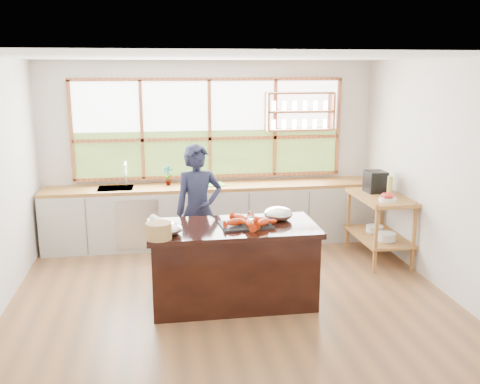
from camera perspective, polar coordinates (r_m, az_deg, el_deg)
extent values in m
plane|color=brown|center=(6.35, -1.02, -10.91)|extent=(5.00, 5.00, 0.00)
cube|color=beige|center=(8.13, -3.25, 4.33)|extent=(5.00, 0.02, 2.70)
cube|color=beige|center=(3.79, 3.60, -5.88)|extent=(5.00, 0.02, 2.70)
cube|color=beige|center=(6.74, 20.50, 1.70)|extent=(0.02, 4.50, 2.70)
cube|color=white|center=(5.81, -1.13, 14.23)|extent=(5.00, 4.50, 0.02)
cube|color=#AF6438|center=(8.06, -3.26, 6.76)|extent=(4.05, 0.06, 1.50)
cube|color=white|center=(8.05, -3.31, 9.24)|extent=(3.98, 0.01, 0.75)
cube|color=#37571C|center=(8.13, -3.24, 4.13)|extent=(3.98, 0.01, 0.70)
cube|color=#AF6438|center=(8.16, 6.41, 10.47)|extent=(1.00, 0.28, 0.03)
cube|color=#AF6438|center=(8.17, 6.36, 8.55)|extent=(1.00, 0.28, 0.03)
cube|color=#AF6438|center=(8.20, 6.32, 6.63)|extent=(1.00, 0.28, 0.03)
cube|color=#AF6438|center=(8.06, 2.89, 8.54)|extent=(0.03, 0.28, 0.55)
cube|color=#AF6438|center=(8.32, 9.73, 8.52)|extent=(0.03, 0.28, 0.55)
cube|color=#BBB7B0|center=(8.03, -2.94, -2.54)|extent=(4.90, 0.62, 0.85)
cube|color=silver|center=(7.69, -10.88, -3.43)|extent=(0.60, 0.01, 0.72)
cube|color=olive|center=(7.92, -2.98, 0.59)|extent=(4.90, 0.62, 0.05)
cube|color=silver|center=(7.91, -13.11, -0.15)|extent=(0.50, 0.42, 0.16)
cube|color=olive|center=(7.27, 18.07, -4.65)|extent=(0.04, 0.04, 0.90)
cube|color=olive|center=(8.13, 14.92, -2.58)|extent=(0.04, 0.04, 0.90)
cube|color=olive|center=(7.05, 14.28, -4.94)|extent=(0.04, 0.04, 0.90)
cube|color=olive|center=(7.94, 11.48, -2.78)|extent=(0.04, 0.04, 0.90)
cube|color=olive|center=(7.63, 14.57, -4.61)|extent=(0.62, 1.10, 0.03)
cube|color=olive|center=(7.48, 14.81, -0.56)|extent=(0.62, 1.10, 0.05)
cylinder|color=silver|center=(7.39, 15.36, -4.67)|extent=(0.24, 0.24, 0.11)
cylinder|color=silver|center=(7.74, 14.16, -3.86)|extent=(0.24, 0.24, 0.09)
cube|color=black|center=(6.01, -0.77, -8.02)|extent=(1.77, 0.82, 0.84)
cube|color=black|center=(5.86, -0.79, -3.91)|extent=(1.85, 0.90, 0.06)
imported|color=#191D35|center=(6.74, -4.44, -1.98)|extent=(0.68, 0.52, 1.67)
imported|color=slate|center=(7.90, -7.71, 1.75)|extent=(0.18, 0.15, 0.30)
cube|color=#57BF43|center=(7.91, -3.19, 0.82)|extent=(0.46, 0.38, 0.01)
cube|color=black|center=(7.64, 14.25, 1.08)|extent=(0.27, 0.29, 0.30)
cylinder|color=#A2AD4D|center=(7.34, 15.70, 0.51)|extent=(0.09, 0.09, 0.30)
cylinder|color=silver|center=(7.17, 15.47, -0.77)|extent=(0.22, 0.22, 0.05)
sphere|color=red|center=(7.18, 15.86, -0.37)|extent=(0.07, 0.07, 0.07)
sphere|color=red|center=(7.21, 15.45, -0.29)|extent=(0.07, 0.07, 0.07)
sphere|color=red|center=(7.17, 15.10, -0.34)|extent=(0.07, 0.07, 0.07)
sphere|color=red|center=(7.12, 15.30, -0.45)|extent=(0.07, 0.07, 0.07)
sphere|color=red|center=(7.13, 15.77, -0.47)|extent=(0.07, 0.07, 0.07)
cube|color=black|center=(5.85, 0.61, -3.54)|extent=(0.58, 0.44, 0.02)
ellipsoid|color=red|center=(5.77, -0.48, -3.26)|extent=(0.23, 0.15, 0.08)
ellipsoid|color=red|center=(5.87, 1.35, -2.99)|extent=(0.23, 0.14, 0.08)
ellipsoid|color=red|center=(5.78, 2.54, -3.27)|extent=(0.21, 0.21, 0.08)
ellipsoid|color=red|center=(5.95, -0.05, -2.78)|extent=(0.18, 0.23, 0.08)
ellipsoid|color=red|center=(5.71, 1.04, -3.45)|extent=(0.11, 0.22, 0.08)
ellipsoid|color=silver|center=(5.60, -7.53, -3.91)|extent=(0.27, 0.27, 0.13)
ellipsoid|color=silver|center=(6.08, 4.09, -2.33)|extent=(0.33, 0.33, 0.16)
cylinder|color=silver|center=(5.65, 1.13, -4.20)|extent=(0.06, 0.06, 0.01)
cylinder|color=silver|center=(5.63, 1.14, -3.56)|extent=(0.01, 0.01, 0.13)
ellipsoid|color=silver|center=(5.60, 1.14, -2.58)|extent=(0.08, 0.08, 0.10)
cylinder|color=#A58047|center=(5.45, -8.67, -4.12)|extent=(0.26, 0.26, 0.17)
cylinder|color=white|center=(5.97, -8.75, -3.04)|extent=(0.19, 0.31, 0.08)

